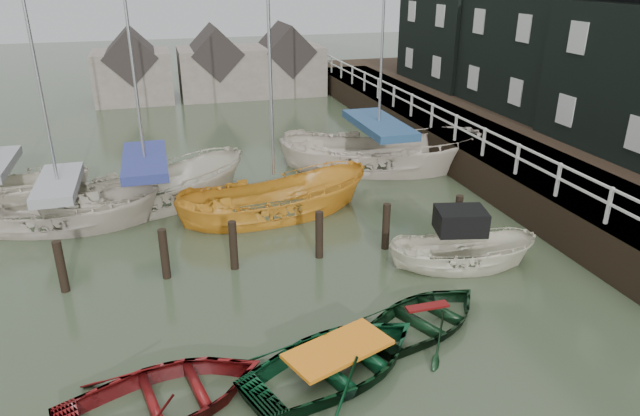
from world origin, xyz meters
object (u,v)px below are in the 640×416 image
object	(u,v)px
rowboat_dkgreen	(426,325)
sailboat_b	(150,205)
sailboat_e	(1,204)
rowboat_red	(166,408)
sailboat_c	(275,213)
sailboat_d	(377,167)
rowboat_green	(338,373)
sailboat_a	(66,223)
motorboat	(460,263)

from	to	relation	value
rowboat_dkgreen	sailboat_b	xyz separation A→B (m)	(-5.99, 9.12, 0.06)
sailboat_b	sailboat_e	bearing A→B (deg)	54.44
sailboat_e	rowboat_red	bearing A→B (deg)	-143.95
rowboat_dkgreen	sailboat_c	bearing A→B (deg)	-9.27
sailboat_c	rowboat_dkgreen	bearing A→B (deg)	-171.25
rowboat_dkgreen	sailboat_e	distance (m)	15.27
rowboat_dkgreen	sailboat_d	world-z (taller)	sailboat_d
rowboat_red	rowboat_green	size ratio (longest dim) A/B	0.94
sailboat_b	sailboat_a	bearing A→B (deg)	90.28
rowboat_green	sailboat_d	distance (m)	12.98
sailboat_a	sailboat_e	world-z (taller)	sailboat_a
sailboat_b	sailboat_d	size ratio (longest dim) A/B	1.02
sailboat_d	sailboat_a	bearing A→B (deg)	123.98
sailboat_c	sailboat_a	bearing A→B (deg)	75.50
rowboat_green	sailboat_d	size ratio (longest dim) A/B	0.35
rowboat_green	sailboat_b	bearing A→B (deg)	-1.28
rowboat_red	rowboat_green	bearing A→B (deg)	-101.69
rowboat_red	sailboat_c	xyz separation A→B (m)	(3.83, 8.39, 0.01)
rowboat_dkgreen	motorboat	bearing A→B (deg)	-67.08
motorboat	sailboat_c	world-z (taller)	sailboat_c
rowboat_dkgreen	sailboat_d	size ratio (longest dim) A/B	0.29
rowboat_red	sailboat_d	world-z (taller)	sailboat_d
rowboat_red	motorboat	size ratio (longest dim) A/B	0.91
rowboat_dkgreen	sailboat_b	world-z (taller)	sailboat_b
sailboat_a	sailboat_c	bearing A→B (deg)	-88.32
sailboat_a	sailboat_c	xyz separation A→B (m)	(6.61, -0.92, -0.05)
sailboat_a	sailboat_b	size ratio (longest dim) A/B	0.92
sailboat_c	sailboat_d	bearing A→B (deg)	-61.95
rowboat_green	rowboat_dkgreen	world-z (taller)	rowboat_green
rowboat_green	sailboat_c	world-z (taller)	sailboat_c
rowboat_red	rowboat_green	world-z (taller)	rowboat_green
rowboat_green	sailboat_b	xyz separation A→B (m)	(-3.54, 10.16, 0.06)
rowboat_red	sailboat_a	bearing A→B (deg)	4.16
rowboat_green	sailboat_c	bearing A→B (deg)	-23.61
sailboat_b	sailboat_e	xyz separation A→B (m)	(-4.96, 1.52, 0.00)
rowboat_red	rowboat_green	distance (m)	3.38
sailboat_d	sailboat_e	size ratio (longest dim) A/B	1.13
rowboat_green	motorboat	xyz separation A→B (m)	(4.58, 3.37, 0.11)
rowboat_green	motorboat	size ratio (longest dim) A/B	0.97
sailboat_b	sailboat_c	distance (m)	4.39
sailboat_b	rowboat_red	bearing A→B (deg)	162.34
sailboat_b	rowboat_dkgreen	bearing A→B (deg)	-165.29
sailboat_e	rowboat_dkgreen	bearing A→B (deg)	-121.74
rowboat_dkgreen	sailboat_e	world-z (taller)	sailboat_e
rowboat_dkgreen	sailboat_a	xyz separation A→B (m)	(-8.60, 8.23, 0.06)
rowboat_red	motorboat	xyz separation A→B (m)	(7.96, 3.42, 0.11)
rowboat_green	sailboat_c	distance (m)	8.36
rowboat_red	rowboat_dkgreen	distance (m)	5.93
rowboat_dkgreen	rowboat_green	bearing A→B (deg)	88.53
rowboat_dkgreen	sailboat_e	size ratio (longest dim) A/B	0.33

